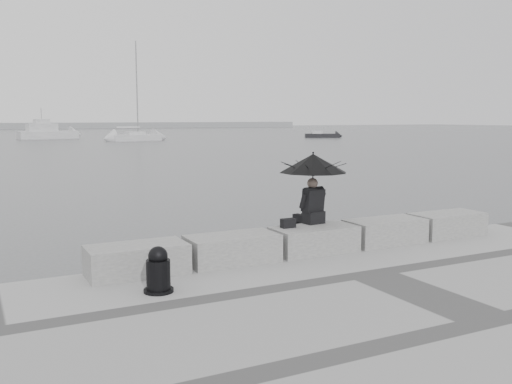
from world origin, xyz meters
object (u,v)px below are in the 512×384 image
seated_person (313,170)px  motor_cruiser (48,133)px  mooring_bollard (158,273)px  sailboat_right (135,137)px  small_motorboat (322,136)px

seated_person → motor_cruiser: motor_cruiser is taller
mooring_bollard → motor_cruiser: motor_cruiser is taller
sailboat_right → small_motorboat: sailboat_right is taller
small_motorboat → seated_person: bearing=-96.1°
seated_person → motor_cruiser: bearing=79.0°
seated_person → motor_cruiser: 77.18m
seated_person → mooring_bollard: seated_person is taller
sailboat_right → small_motorboat: (28.37, -1.21, -0.22)m
seated_person → small_motorboat: (42.34, 63.39, -1.71)m
mooring_bollard → motor_cruiser: bearing=84.0°
sailboat_right → motor_cruiser: (-9.27, 12.43, 0.35)m
sailboat_right → mooring_bollard: bearing=-113.7°
mooring_bollard → motor_cruiser: 78.85m
motor_cruiser → small_motorboat: size_ratio=1.57×
seated_person → motor_cruiser: size_ratio=0.17×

